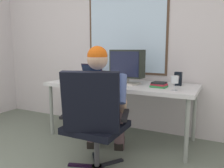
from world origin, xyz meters
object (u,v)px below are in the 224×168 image
desk (120,87)px  office_chair (94,118)px  book_stack (159,85)px  crt_monitor (127,65)px  desk_speaker (178,79)px  person_seated (100,103)px  laptop (89,76)px  wine_glass (175,80)px

desk → office_chair: office_chair is taller
book_stack → crt_monitor: bearing=170.5°
crt_monitor → desk_speaker: bearing=15.6°
desk → book_stack: bearing=-8.9°
person_seated → laptop: person_seated is taller
desk_speaker → wine_glass: bearing=-85.5°
laptop → book_stack: (0.99, -0.10, -0.03)m
person_seated → crt_monitor: (0.02, 0.64, 0.34)m
crt_monitor → book_stack: size_ratio=2.34×
desk → crt_monitor: 0.30m
laptop → book_stack: laptop is taller
person_seated → wine_glass: (0.63, 0.44, 0.21)m
desk → wine_glass: 0.75m
person_seated → crt_monitor: person_seated is taller
office_chair → book_stack: (0.37, 0.82, 0.21)m
person_seated → wine_glass: person_seated is taller
wine_glass → office_chair: bearing=-128.9°
desk → desk_speaker: desk_speaker is taller
office_chair → crt_monitor: crt_monitor is taller
desk_speaker → book_stack: bearing=-125.2°
wine_glass → book_stack: size_ratio=0.84×
office_chair → person_seated: 0.27m
laptop → book_stack: 1.00m
crt_monitor → wine_glass: crt_monitor is taller
crt_monitor → desk_speaker: 0.63m
crt_monitor → book_stack: (0.42, -0.07, -0.21)m
desk → person_seated: (0.07, -0.65, -0.06)m
person_seated → desk_speaker: person_seated is taller
office_chair → desk_speaker: bearing=63.2°
person_seated → book_stack: size_ratio=6.34×
desk → wine_glass: bearing=-16.0°
person_seated → crt_monitor: size_ratio=2.71×
desk → laptop: bearing=178.2°
crt_monitor → laptop: 0.60m
desk → book_stack: 0.53m
wine_glass → desk_speaker: size_ratio=0.97×
wine_glass → crt_monitor: bearing=162.6°
laptop → wine_glass: size_ratio=2.29×
office_chair → desk: bearing=99.3°
desk_speaker → person_seated: bearing=-127.0°
laptop → desk_speaker: bearing=6.9°
crt_monitor → wine_glass: (0.62, -0.19, -0.13)m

